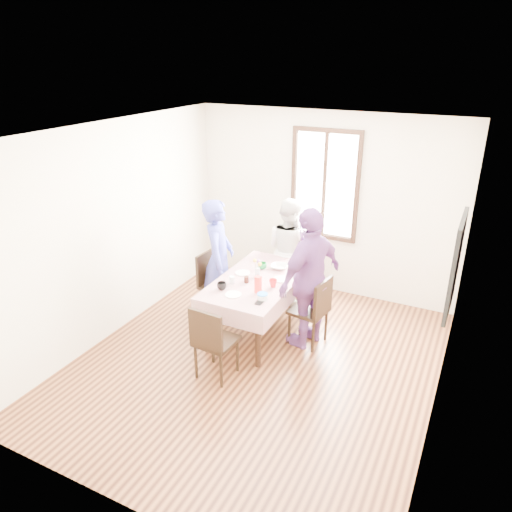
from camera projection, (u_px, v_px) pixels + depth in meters
name	position (u px, v px, depth m)	size (l,w,h in m)	color
ground	(256.00, 362.00, 5.76)	(4.50, 4.50, 0.00)	black
back_wall	(324.00, 205.00, 7.08)	(4.00, 4.00, 0.00)	beige
right_wall	(451.00, 298.00, 4.41)	(4.50, 4.50, 0.00)	beige
window_frame	(325.00, 185.00, 6.95)	(1.02, 0.06, 1.62)	black
window_pane	(325.00, 185.00, 6.96)	(0.90, 0.02, 1.50)	white
art_poster	(456.00, 265.00, 4.59)	(0.04, 0.76, 0.96)	red
dining_table	(258.00, 306.00, 6.27)	(0.82, 1.53, 0.75)	black
tablecloth	(258.00, 279.00, 6.12)	(0.94, 1.65, 0.01)	#52010B
chair_left	(218.00, 285.00, 6.64)	(0.42, 0.42, 0.91)	black
chair_right	(309.00, 310.00, 6.00)	(0.42, 0.42, 0.91)	black
chair_far	(289.00, 270.00, 7.11)	(0.42, 0.42, 0.91)	black
chair_near	(216.00, 340.00, 5.37)	(0.42, 0.42, 0.91)	black
person_left	(218.00, 260.00, 6.48)	(0.62, 0.40, 1.69)	#3A3E9A
person_far	(289.00, 251.00, 6.97)	(0.75, 0.58, 1.54)	silver
person_right	(309.00, 278.00, 5.83)	(1.05, 0.44, 1.79)	#673775
mug_black	(222.00, 286.00, 5.83)	(0.12, 0.12, 0.09)	black
mug_flag	(273.00, 283.00, 5.90)	(0.10, 0.10, 0.10)	red
mug_green	(263.00, 266.00, 6.39)	(0.11, 0.11, 0.09)	#0C7226
serving_bowl	(279.00, 267.00, 6.40)	(0.22, 0.22, 0.05)	white
juice_carton	(258.00, 284.00, 5.74)	(0.07, 0.07, 0.21)	red
butter_tub	(262.00, 297.00, 5.61)	(0.13, 0.13, 0.06)	white
jam_jar	(246.00, 280.00, 6.01)	(0.06, 0.06, 0.08)	black
drinking_glass	(232.00, 280.00, 5.99)	(0.07, 0.07, 0.10)	silver
smartphone	(260.00, 302.00, 5.55)	(0.08, 0.16, 0.01)	black
flower_vase	(257.00, 272.00, 6.17)	(0.06, 0.06, 0.12)	silver
plate_left	(243.00, 273.00, 6.28)	(0.20, 0.20, 0.01)	white
plate_right	(281.00, 279.00, 6.10)	(0.20, 0.20, 0.01)	white
plate_near	(233.00, 295.00, 5.72)	(0.20, 0.20, 0.01)	white
butter_lid	(262.00, 294.00, 5.59)	(0.12, 0.12, 0.01)	blue
flower_bunch	(257.00, 264.00, 6.12)	(0.09, 0.09, 0.10)	yellow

